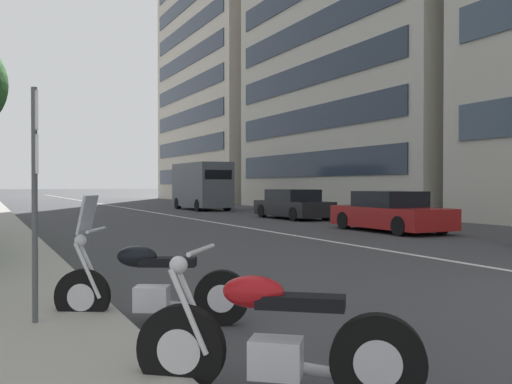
{
  "coord_description": "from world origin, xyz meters",
  "views": [
    {
      "loc": [
        -3.26,
        8.74,
        1.59
      ],
      "look_at": [
        10.74,
        1.94,
        1.38
      ],
      "focal_mm": 39.68,
      "sensor_mm": 36.0,
      "label": 1
    }
  ],
  "objects_px": {
    "car_approaching_light": "(293,205)",
    "parking_sign_by_curb": "(35,175)",
    "motorcycle_nearest_camera": "(148,286)",
    "motorcycle_far_end_row": "(273,343)",
    "car_following_behind": "(390,213)",
    "delivery_van_ahead": "(202,185)"
  },
  "relations": [
    {
      "from": "car_approaching_light",
      "to": "parking_sign_by_curb",
      "type": "distance_m",
      "value": 20.6
    },
    {
      "from": "motorcycle_nearest_camera",
      "to": "car_approaching_light",
      "type": "bearing_deg",
      "value": -96.05
    },
    {
      "from": "parking_sign_by_curb",
      "to": "motorcycle_far_end_row",
      "type": "bearing_deg",
      "value": -151.84
    },
    {
      "from": "car_approaching_light",
      "to": "car_following_behind",
      "type": "bearing_deg",
      "value": 174.56
    },
    {
      "from": "motorcycle_nearest_camera",
      "to": "car_approaching_light",
      "type": "relative_size",
      "value": 0.45
    },
    {
      "from": "car_following_behind",
      "to": "delivery_van_ahead",
      "type": "distance_m",
      "value": 18.04
    },
    {
      "from": "parking_sign_by_curb",
      "to": "delivery_van_ahead",
      "type": "bearing_deg",
      "value": -23.79
    },
    {
      "from": "motorcycle_nearest_camera",
      "to": "delivery_van_ahead",
      "type": "height_order",
      "value": "delivery_van_ahead"
    },
    {
      "from": "motorcycle_nearest_camera",
      "to": "car_following_behind",
      "type": "relative_size",
      "value": 0.45
    },
    {
      "from": "delivery_van_ahead",
      "to": "motorcycle_far_end_row",
      "type": "bearing_deg",
      "value": 159.78
    },
    {
      "from": "motorcycle_far_end_row",
      "to": "motorcycle_nearest_camera",
      "type": "height_order",
      "value": "motorcycle_nearest_camera"
    },
    {
      "from": "car_approaching_light",
      "to": "parking_sign_by_curb",
      "type": "height_order",
      "value": "parking_sign_by_curb"
    },
    {
      "from": "parking_sign_by_curb",
      "to": "motorcycle_nearest_camera",
      "type": "bearing_deg",
      "value": -90.0
    },
    {
      "from": "delivery_van_ahead",
      "to": "motorcycle_nearest_camera",
      "type": "bearing_deg",
      "value": 157.62
    },
    {
      "from": "car_following_behind",
      "to": "delivery_van_ahead",
      "type": "bearing_deg",
      "value": 0.27
    },
    {
      "from": "motorcycle_far_end_row",
      "to": "delivery_van_ahead",
      "type": "bearing_deg",
      "value": -71.75
    },
    {
      "from": "motorcycle_far_end_row",
      "to": "car_following_behind",
      "type": "height_order",
      "value": "car_following_behind"
    },
    {
      "from": "delivery_van_ahead",
      "to": "parking_sign_by_curb",
      "type": "height_order",
      "value": "delivery_van_ahead"
    },
    {
      "from": "motorcycle_far_end_row",
      "to": "delivery_van_ahead",
      "type": "relative_size",
      "value": 0.32
    },
    {
      "from": "motorcycle_far_end_row",
      "to": "delivery_van_ahead",
      "type": "distance_m",
      "value": 31.31
    },
    {
      "from": "delivery_van_ahead",
      "to": "parking_sign_by_curb",
      "type": "bearing_deg",
      "value": 155.46
    },
    {
      "from": "motorcycle_far_end_row",
      "to": "motorcycle_nearest_camera",
      "type": "bearing_deg",
      "value": -47.45
    }
  ]
}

